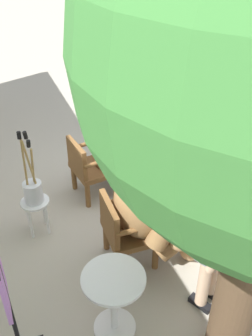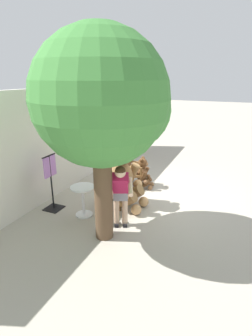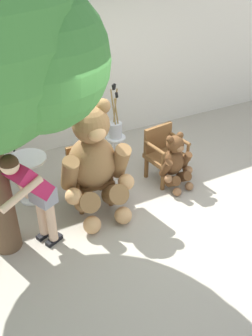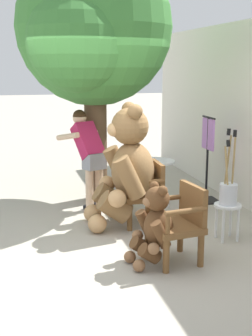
# 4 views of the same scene
# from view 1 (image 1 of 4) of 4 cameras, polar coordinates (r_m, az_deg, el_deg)

# --- Properties ---
(ground_plane) EXTENTS (60.00, 60.00, 0.00)m
(ground_plane) POSITION_cam_1_polar(r_m,az_deg,el_deg) (5.01, 3.85, -6.49)
(ground_plane) COLOR #A8A091
(wooden_chair_left) EXTENTS (0.58, 0.54, 0.86)m
(wooden_chair_left) POSITION_cam_1_polar(r_m,az_deg,el_deg) (4.06, -0.18, -9.26)
(wooden_chair_left) COLOR brown
(wooden_chair_left) RESTS_ON ground
(wooden_chair_right) EXTENTS (0.63, 0.59, 0.86)m
(wooden_chair_right) POSITION_cam_1_polar(r_m,az_deg,el_deg) (5.03, -5.59, 0.24)
(wooden_chair_right) COLOR brown
(wooden_chair_right) RESTS_ON ground
(teddy_bear_large) EXTENTS (1.00, 0.95, 1.67)m
(teddy_bear_large) POSITION_cam_1_polar(r_m,az_deg,el_deg) (3.91, 3.55, -4.52)
(teddy_bear_large) COLOR olive
(teddy_bear_large) RESTS_ON ground
(teddy_bear_small) EXTENTS (0.56, 0.55, 0.91)m
(teddy_bear_small) POSITION_cam_1_polar(r_m,az_deg,el_deg) (5.12, -2.54, 0.84)
(teddy_bear_small) COLOR brown
(teddy_bear_small) RESTS_ON ground
(person_visitor) EXTENTS (0.73, 0.69, 1.48)m
(person_visitor) POSITION_cam_1_polar(r_m,az_deg,el_deg) (3.42, 15.68, -11.11)
(person_visitor) COLOR black
(person_visitor) RESTS_ON ground
(white_stool) EXTENTS (0.34, 0.34, 0.46)m
(white_stool) POSITION_cam_1_polar(r_m,az_deg,el_deg) (4.62, -13.56, -5.92)
(white_stool) COLOR silver
(white_stool) RESTS_ON ground
(brush_bucket) EXTENTS (0.22, 0.22, 0.94)m
(brush_bucket) POSITION_cam_1_polar(r_m,az_deg,el_deg) (4.44, -14.04, -3.08)
(brush_bucket) COLOR silver
(brush_bucket) RESTS_ON white_stool
(round_side_table) EXTENTS (0.56, 0.56, 0.72)m
(round_side_table) POSITION_cam_1_polar(r_m,az_deg,el_deg) (3.50, -1.85, -19.16)
(round_side_table) COLOR silver
(round_side_table) RESTS_ON ground
(clothing_display_stand) EXTENTS (0.44, 0.40, 1.36)m
(clothing_display_stand) POSITION_cam_1_polar(r_m,az_deg,el_deg) (3.20, -17.12, -20.36)
(clothing_display_stand) COLOR black
(clothing_display_stand) RESTS_ON ground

